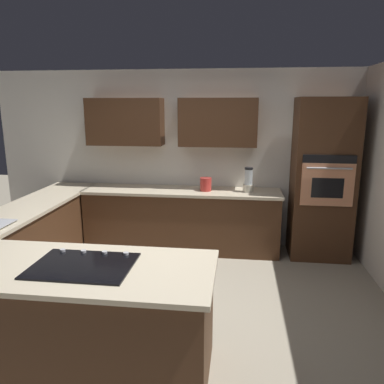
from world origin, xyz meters
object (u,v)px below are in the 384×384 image
Objects in this scene: wall_oven at (322,180)px; blender at (248,182)px; cooktop at (83,265)px; kettle at (206,184)px.

blender is (1.00, 0.01, -0.05)m from wall_oven.
blender is at bearing -115.88° from cooktop.
blender is 1.83× the size of kettle.
kettle is (-0.70, -2.67, 0.09)m from cooktop.
blender reaches higher than cooktop.
wall_oven is at bearing -179.64° from kettle.
wall_oven is 1.00m from blender.
wall_oven is 1.60m from kettle.
wall_oven reaches higher than kettle.
wall_oven reaches higher than cooktop.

